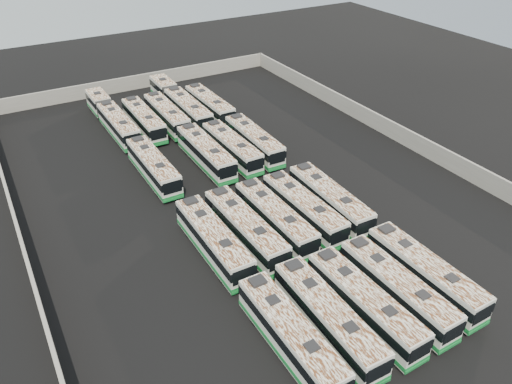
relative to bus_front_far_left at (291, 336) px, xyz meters
The scene contains 21 objects.
ground 20.48m from the bus_front_far_left, 67.67° to the left, with size 140.00×140.00×0.00m, color black.
perimeter_wall 20.42m from the bus_front_far_left, 67.67° to the left, with size 45.20×73.20×2.20m.
bus_front_far_left is the anchor object (origin of this frame).
bus_front_left 3.24m from the bus_front_far_left, ahead, with size 2.62×11.24×3.15m.
bus_front_center 6.45m from the bus_front_far_left, ahead, with size 2.57×11.13×3.12m.
bus_front_right 9.68m from the bus_front_far_left, ahead, with size 2.44×11.05×3.10m.
bus_front_far_right 12.86m from the bus_front_far_left, ahead, with size 2.47×11.16×3.14m.
bus_midfront_far_left 12.28m from the bus_front_far_left, 89.86° to the left, with size 2.43×11.28×3.18m.
bus_midfront_left 12.74m from the bus_front_far_left, 75.25° to the left, with size 2.65×11.44×3.21m.
bus_midfront_center 14.04m from the bus_front_far_left, 62.50° to the left, with size 2.45×11.11×3.12m.
bus_midfront_right 15.74m from the bus_front_far_left, 52.08° to the left, with size 2.52×11.06×3.10m.
bus_midfront_far_right 17.78m from the bus_front_far_left, 44.17° to the left, with size 2.66×11.27×3.16m.
bus_midback_far_left 27.37m from the bus_front_far_left, 89.86° to the left, with size 2.40×11.08×3.12m.
bus_midback_center 28.10m from the bus_front_far_left, 76.84° to the left, with size 2.44×11.34×3.19m.
bus_midback_right 28.79m from the bus_front_far_left, 70.43° to the left, with size 2.47×10.97×3.08m.
bus_midback_far_right 30.17m from the bus_front_far_left, 64.97° to the left, with size 2.60×11.12×3.12m.
bus_back_far_left 42.78m from the bus_front_far_left, 90.06° to the left, with size 2.52×16.99×3.07m.
bus_back_left 39.85m from the bus_front_far_left, 85.26° to the left, with size 2.37×11.02×3.10m.
bus_back_center 40.18m from the bus_front_far_left, 80.75° to the left, with size 2.45×11.20×3.15m.
bus_back_right 43.91m from the bus_front_far_left, 77.35° to the left, with size 2.61×17.80×3.22m.
bus_back_far_right 41.91m from the bus_front_far_left, 72.13° to the left, with size 2.47×11.11×3.12m.
Camera 1 is at (-21.75, -38.29, 28.57)m, focal length 35.00 mm.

